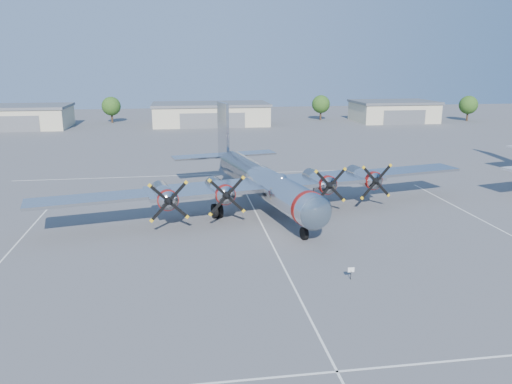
{
  "coord_description": "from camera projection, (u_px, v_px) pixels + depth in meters",
  "views": [
    {
      "loc": [
        -7.43,
        -43.47,
        15.38
      ],
      "look_at": [
        -0.53,
        2.43,
        3.2
      ],
      "focal_mm": 35.0,
      "sensor_mm": 36.0,
      "label": 1
    }
  ],
  "objects": [
    {
      "name": "ground",
      "position": [
        265.0,
        231.0,
        46.56
      ],
      "size": [
        260.0,
        260.0,
        0.0
      ],
      "primitive_type": "plane",
      "color": "#515154",
      "rests_on": "ground"
    },
    {
      "name": "parking_lines",
      "position": [
        269.0,
        238.0,
        44.88
      ],
      "size": [
        60.0,
        50.08,
        0.01
      ],
      "color": "silver",
      "rests_on": "ground"
    },
    {
      "name": "hangar_west",
      "position": [
        20.0,
        117.0,
        117.79
      ],
      "size": [
        22.6,
        14.6,
        5.4
      ],
      "color": "#C0B599",
      "rests_on": "ground"
    },
    {
      "name": "hangar_center",
      "position": [
        211.0,
        114.0,
        124.26
      ],
      "size": [
        28.6,
        14.6,
        5.4
      ],
      "color": "#C0B599",
      "rests_on": "ground"
    },
    {
      "name": "hangar_east",
      "position": [
        393.0,
        111.0,
        131.17
      ],
      "size": [
        20.6,
        14.6,
        5.4
      ],
      "color": "#C0B599",
      "rests_on": "ground"
    },
    {
      "name": "tree_west",
      "position": [
        111.0,
        106.0,
        127.97
      ],
      "size": [
        4.8,
        4.8,
        6.64
      ],
      "color": "#382619",
      "rests_on": "ground"
    },
    {
      "name": "tree_east",
      "position": [
        321.0,
        104.0,
        133.97
      ],
      "size": [
        4.8,
        4.8,
        6.64
      ],
      "color": "#382619",
      "rests_on": "ground"
    },
    {
      "name": "tree_far_east",
      "position": [
        468.0,
        105.0,
        131.78
      ],
      "size": [
        4.8,
        4.8,
        6.64
      ],
      "color": "#382619",
      "rests_on": "ground"
    },
    {
      "name": "main_bomber_b29",
      "position": [
        260.0,
        207.0,
        54.3
      ],
      "size": [
        51.98,
        40.66,
        10.27
      ],
      "primitive_type": null,
      "rotation": [
        0.0,
        0.0,
        0.21
      ],
      "color": "silver",
      "rests_on": "ground"
    },
    {
      "name": "info_placard",
      "position": [
        351.0,
        271.0,
        36.14
      ],
      "size": [
        0.49,
        0.05,
        0.94
      ],
      "rotation": [
        0.0,
        0.0,
        0.0
      ],
      "color": "black",
      "rests_on": "ground"
    }
  ]
}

